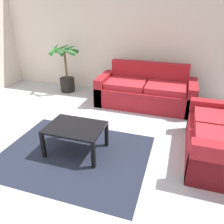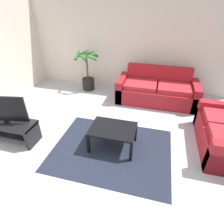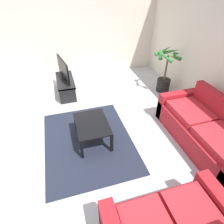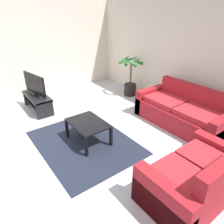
{
  "view_description": "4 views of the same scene",
  "coord_description": "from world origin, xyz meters",
  "px_view_note": "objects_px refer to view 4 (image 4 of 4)",
  "views": [
    {
      "loc": [
        1.57,
        -2.3,
        2.05
      ],
      "look_at": [
        0.63,
        0.66,
        0.53
      ],
      "focal_mm": 35.35,
      "sensor_mm": 36.0,
      "label": 1
    },
    {
      "loc": [
        0.85,
        -2.36,
        2.47
      ],
      "look_at": [
        0.13,
        0.37,
        0.68
      ],
      "focal_mm": 29.19,
      "sensor_mm": 36.0,
      "label": 2
    },
    {
      "loc": [
        2.93,
        -0.2,
        2.72
      ],
      "look_at": [
        0.19,
        0.62,
        0.61
      ],
      "focal_mm": 30.1,
      "sensor_mm": 36.0,
      "label": 3
    },
    {
      "loc": [
        3.33,
        -1.53,
        2.47
      ],
      "look_at": [
        0.52,
        0.57,
        0.69
      ],
      "focal_mm": 33.47,
      "sensor_mm": 36.0,
      "label": 4
    }
  ],
  "objects_px": {
    "couch_main": "(182,113)",
    "couch_loveseat": "(195,179)",
    "tv_stand": "(37,100)",
    "tv": "(35,84)",
    "potted_palm": "(130,79)",
    "coffee_table": "(88,125)"
  },
  "relations": [
    {
      "from": "couch_main",
      "to": "couch_loveseat",
      "type": "relative_size",
      "value": 1.38
    },
    {
      "from": "couch_loveseat",
      "to": "couch_main",
      "type": "bearing_deg",
      "value": 131.65
    },
    {
      "from": "tv_stand",
      "to": "tv",
      "type": "xyz_separation_m",
      "value": [
        -0.0,
        0.0,
        0.44
      ]
    },
    {
      "from": "couch_loveseat",
      "to": "potted_palm",
      "type": "xyz_separation_m",
      "value": [
        -3.48,
        1.83,
        0.21
      ]
    },
    {
      "from": "couch_loveseat",
      "to": "tv",
      "type": "xyz_separation_m",
      "value": [
        -4.12,
        -0.82,
        0.42
      ]
    },
    {
      "from": "couch_loveseat",
      "to": "coffee_table",
      "type": "distance_m",
      "value": 2.15
    },
    {
      "from": "tv_stand",
      "to": "potted_palm",
      "type": "height_order",
      "value": "potted_palm"
    },
    {
      "from": "tv_stand",
      "to": "tv",
      "type": "distance_m",
      "value": 0.44
    },
    {
      "from": "coffee_table",
      "to": "potted_palm",
      "type": "bearing_deg",
      "value": 120.92
    },
    {
      "from": "coffee_table",
      "to": "potted_palm",
      "type": "xyz_separation_m",
      "value": [
        -1.4,
        2.33,
        0.13
      ]
    },
    {
      "from": "couch_main",
      "to": "potted_palm",
      "type": "xyz_separation_m",
      "value": [
        -2.09,
        0.26,
        0.21
      ]
    },
    {
      "from": "potted_palm",
      "to": "tv",
      "type": "bearing_deg",
      "value": -103.6
    },
    {
      "from": "couch_loveseat",
      "to": "tv_stand",
      "type": "relative_size",
      "value": 1.38
    },
    {
      "from": "tv",
      "to": "coffee_table",
      "type": "relative_size",
      "value": 1.09
    },
    {
      "from": "coffee_table",
      "to": "couch_loveseat",
      "type": "bearing_deg",
      "value": 13.61
    },
    {
      "from": "couch_main",
      "to": "tv",
      "type": "relative_size",
      "value": 2.29
    },
    {
      "from": "couch_loveseat",
      "to": "tv_stand",
      "type": "distance_m",
      "value": 4.2
    },
    {
      "from": "couch_loveseat",
      "to": "tv",
      "type": "relative_size",
      "value": 1.66
    },
    {
      "from": "couch_loveseat",
      "to": "tv_stand",
      "type": "xyz_separation_m",
      "value": [
        -4.12,
        -0.82,
        -0.02
      ]
    },
    {
      "from": "couch_loveseat",
      "to": "potted_palm",
      "type": "distance_m",
      "value": 3.94
    },
    {
      "from": "tv_stand",
      "to": "potted_palm",
      "type": "distance_m",
      "value": 2.74
    },
    {
      "from": "tv_stand",
      "to": "tv",
      "type": "bearing_deg",
      "value": 100.54
    }
  ]
}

